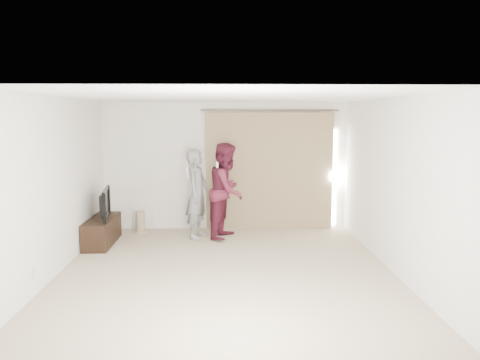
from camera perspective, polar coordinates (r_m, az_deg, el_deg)
name	(u,v)px	position (r m, az deg, el deg)	size (l,w,h in m)	color
floor	(226,271)	(7.21, -1.70, -11.03)	(5.50, 5.50, 0.00)	tan
wall_back	(226,166)	(9.63, -1.78, 1.69)	(5.00, 0.04, 2.60)	silver
wall_left	(55,187)	(7.34, -21.66, -0.81)	(0.04, 5.50, 2.60)	silver
ceiling	(225,97)	(6.83, -1.79, 10.08)	(5.00, 5.50, 0.01)	white
curtain	(270,171)	(9.62, 3.68, 1.09)	(2.80, 0.11, 2.46)	tan
tv_console	(102,231)	(8.96, -16.46, -5.99)	(0.43, 1.25, 0.48)	black
tv	(101,203)	(8.85, -16.59, -2.76)	(0.95, 0.12, 0.55)	black
scratching_post	(140,224)	(9.63, -12.04, -5.27)	(0.33, 0.33, 0.44)	tan
person_man	(197,194)	(8.97, -5.23, -1.70)	(0.57, 0.71, 1.70)	slate
person_woman	(227,191)	(8.93, -1.61, -1.30)	(0.94, 1.06, 1.83)	#54182A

